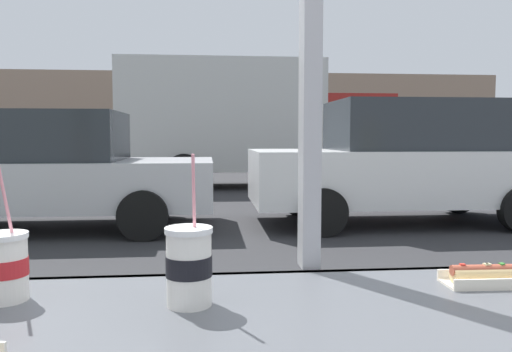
% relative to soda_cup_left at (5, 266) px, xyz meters
% --- Properties ---
extents(ground_plane, '(60.00, 60.00, 0.00)m').
position_rel_soda_cup_left_xyz_m(ground_plane, '(0.73, 8.15, -1.03)').
color(ground_plane, '#2D2D30').
extents(sidewalk_strip, '(16.00, 2.80, 0.11)m').
position_rel_soda_cup_left_xyz_m(sidewalk_strip, '(0.73, 1.75, -0.98)').
color(sidewalk_strip, gray).
rests_on(sidewalk_strip, ground).
extents(building_facade_far, '(28.00, 1.20, 4.33)m').
position_rel_soda_cup_left_xyz_m(building_facade_far, '(0.73, 23.44, 1.13)').
color(building_facade_far, gray).
rests_on(building_facade_far, ground).
extents(soda_cup_left, '(0.10, 0.10, 0.31)m').
position_rel_soda_cup_left_xyz_m(soda_cup_left, '(0.00, 0.00, 0.00)').
color(soda_cup_left, silver).
rests_on(soda_cup_left, window_counter).
extents(soda_cup_right, '(0.10, 0.10, 0.33)m').
position_rel_soda_cup_left_xyz_m(soda_cup_right, '(0.41, -0.07, 0.01)').
color(soda_cup_right, silver).
rests_on(soda_cup_right, window_counter).
extents(hotdog_tray_near, '(0.24, 0.10, 0.05)m').
position_rel_soda_cup_left_xyz_m(hotdog_tray_near, '(1.14, 0.01, -0.06)').
color(hotdog_tray_near, beige).
rests_on(hotdog_tray_near, window_counter).
extents(parked_car_silver, '(4.64, 2.04, 1.66)m').
position_rel_soda_cup_left_xyz_m(parked_car_silver, '(-1.86, 6.16, -0.19)').
color(parked_car_silver, '#BCBCC1').
rests_on(parked_car_silver, ground).
extents(parked_car_white, '(4.45, 1.96, 1.84)m').
position_rel_soda_cup_left_xyz_m(parked_car_white, '(3.37, 6.16, -0.11)').
color(parked_car_white, silver).
rests_on(parked_car_white, ground).
extents(box_truck, '(6.80, 2.44, 3.19)m').
position_rel_soda_cup_left_xyz_m(box_truck, '(1.49, 11.89, 0.68)').
color(box_truck, beige).
rests_on(box_truck, ground).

